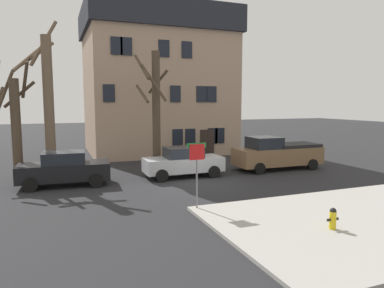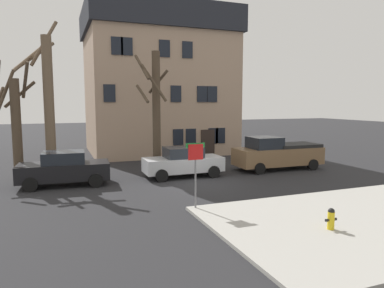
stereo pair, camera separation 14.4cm
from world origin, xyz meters
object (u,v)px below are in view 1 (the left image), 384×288
Objects in this scene: tree_bare_mid at (47,101)px; fire_hydrant at (333,218)px; tree_bare_near at (15,121)px; car_silver_sedan at (183,162)px; tree_bare_far at (155,107)px; building_main at (157,82)px; car_black_sedan at (64,169)px; street_sign_pole at (197,163)px; bicycle_leaning at (77,168)px; pickup_truck_brown at (277,153)px.

tree_bare_mid is 12.48× the size of fire_hydrant.
car_silver_sedan is at bearing -16.91° from tree_bare_near.
fire_hydrant is at bearing -50.81° from tree_bare_near.
building_main is at bearing 73.40° from tree_bare_far.
building_main is 13.41m from tree_bare_near.
building_main is 2.67× the size of car_silver_sedan.
car_silver_sedan is at bearing 98.83° from fire_hydrant.
car_black_sedan is 7.85m from street_sign_pole.
street_sign_pole reaches higher than bicycle_leaning.
tree_bare_mid is 10.51m from street_sign_pole.
car_silver_sedan is 6.24m from pickup_truck_brown.
building_main is 21.39m from fire_hydrant.
car_silver_sedan is 9.96m from fire_hydrant.
car_silver_sedan is at bearing -72.33° from tree_bare_far.
building_main is 11.97m from tree_bare_mid.
tree_bare_far is at bearing 84.72° from street_sign_pole.
street_sign_pole is at bearing -53.49° from car_black_sedan.
fire_hydrant is (-0.07, -20.69, -5.42)m from building_main.
tree_bare_mid is 13.85m from pickup_truck_brown.
car_silver_sedan is (6.29, -0.16, -0.02)m from car_black_sedan.
building_main reaches higher than car_black_sedan.
pickup_truck_brown is (4.64, -10.86, -4.90)m from building_main.
pickup_truck_brown is 3.24× the size of bicycle_leaning.
car_black_sedan is (-7.89, -10.69, -5.04)m from building_main.
tree_bare_mid reaches higher than car_black_sedan.
tree_bare_near is at bearing 128.67° from street_sign_pole.
building_main is 6.85× the size of bicycle_leaning.
tree_bare_mid reaches higher than bicycle_leaning.
tree_bare_near reaches higher than pickup_truck_brown.
street_sign_pole is at bearing -67.08° from bicycle_leaning.
tree_bare_mid is at bearing 168.63° from pickup_truck_brown.
building_main is at bearing 89.82° from fire_hydrant.
pickup_truck_brown is at bearing 64.43° from fire_hydrant.
bicycle_leaning is (3.12, 0.41, -2.80)m from tree_bare_near.
tree_bare_far is 4.21× the size of bicycle_leaning.
tree_bare_mid is 1.95× the size of car_black_sedan.
tree_bare_near reaches higher than car_silver_sedan.
bicycle_leaning is at bearing 112.92° from street_sign_pole.
bicycle_leaning is at bearing 74.98° from car_black_sedan.
tree_bare_far is 1.62× the size of car_black_sedan.
street_sign_pole is (-1.66, -6.10, 1.01)m from car_silver_sedan.
car_black_sedan is (2.35, -2.46, -2.30)m from tree_bare_near.
fire_hydrant is (7.82, -10.00, -0.38)m from car_black_sedan.
bicycle_leaning is (-3.86, 9.13, -1.48)m from street_sign_pole.
tree_bare_far is at bearing -4.62° from bicycle_leaning.
fire_hydrant is (1.53, -9.84, -0.36)m from car_silver_sedan.
pickup_truck_brown is at bearing -20.60° from tree_bare_far.
street_sign_pole is at bearing -51.33° from tree_bare_near.
tree_bare_near is at bearing -179.75° from tree_bare_far.
pickup_truck_brown is at bearing -14.50° from bicycle_leaning.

